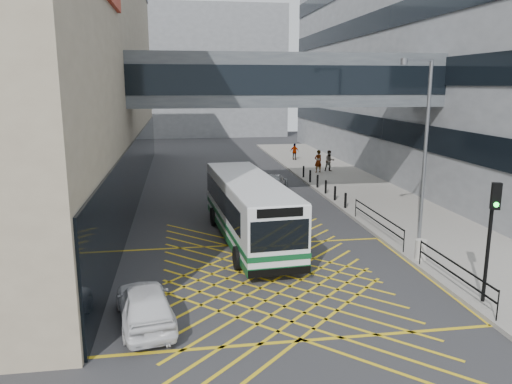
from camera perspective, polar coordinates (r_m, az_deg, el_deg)
name	(u,v)px	position (r m, az deg, el deg)	size (l,w,h in m)	color
ground	(272,282)	(19.08, 1.88, -10.19)	(120.00, 120.00, 0.00)	#333335
building_right	(492,52)	(49.61, 25.40, 14.21)	(24.09, 44.00, 20.00)	gray
building_far	(185,73)	(77.36, -8.09, 13.35)	(28.00, 16.00, 18.00)	gray
skybridge	(286,80)	(30.00, 3.40, 12.62)	(20.00, 4.10, 3.00)	#4A4F54
pavement	(360,190)	(35.33, 11.76, 0.20)	(6.00, 54.00, 0.16)	gray
box_junction	(272,281)	(19.08, 1.88, -10.18)	(12.00, 9.00, 0.01)	gold
bus	(248,208)	(23.35, -0.90, -1.84)	(3.27, 10.83, 2.99)	silver
car_white	(145,304)	(16.04, -12.57, -12.38)	(1.73, 4.24, 1.35)	white
car_dark	(239,185)	(33.31, -1.97, 0.77)	(1.68, 4.30, 1.35)	black
car_silver	(273,183)	(34.12, 1.93, 1.07)	(1.87, 4.42, 1.38)	#95999D
traffic_light	(492,226)	(17.77, 25.33, -3.49)	(0.32, 0.49, 4.09)	black
street_lamp	(423,140)	(23.71, 18.55, 5.65)	(1.82, 0.83, 8.18)	slate
litter_bin	(421,250)	(21.85, 18.32, -6.27)	(0.48, 0.48, 0.83)	#ADA89E
kerb_railings	(407,238)	(22.26, 16.83, -5.01)	(0.05, 12.54, 1.00)	black
bollards	(322,184)	(34.36, 7.50, 0.92)	(0.14, 10.14, 0.90)	black
pedestrian_a	(318,161)	(41.37, 7.11, 3.50)	(0.74, 0.53, 1.85)	gray
pedestrian_b	(330,161)	(42.05, 8.40, 3.53)	(0.85, 0.49, 1.74)	gray
pedestrian_c	(295,152)	(48.23, 4.44, 4.62)	(0.92, 0.44, 1.56)	gray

